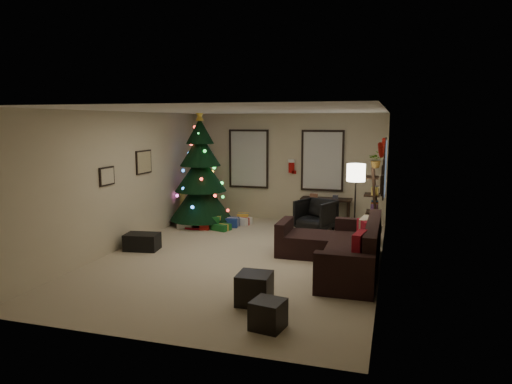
# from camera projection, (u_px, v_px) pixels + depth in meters

# --- Properties ---
(floor) EXTENTS (7.00, 7.00, 0.00)m
(floor) POSITION_uv_depth(u_px,v_px,m) (242.00, 257.00, 8.72)
(floor) COLOR tan
(floor) RESTS_ON ground
(ceiling) EXTENTS (7.00, 7.00, 0.00)m
(ceiling) POSITION_uv_depth(u_px,v_px,m) (241.00, 110.00, 8.31)
(ceiling) COLOR white
(ceiling) RESTS_ON floor
(wall_back) EXTENTS (5.00, 0.00, 5.00)m
(wall_back) POSITION_uv_depth(u_px,v_px,m) (285.00, 168.00, 11.83)
(wall_back) COLOR #C2B493
(wall_back) RESTS_ON floor
(wall_front) EXTENTS (5.00, 0.00, 5.00)m
(wall_front) POSITION_uv_depth(u_px,v_px,m) (142.00, 227.00, 5.20)
(wall_front) COLOR #C2B493
(wall_front) RESTS_ON floor
(wall_left) EXTENTS (0.00, 7.00, 7.00)m
(wall_left) POSITION_uv_depth(u_px,v_px,m) (121.00, 181.00, 9.22)
(wall_left) COLOR #C2B493
(wall_left) RESTS_ON floor
(wall_right) EXTENTS (0.00, 7.00, 7.00)m
(wall_right) POSITION_uv_depth(u_px,v_px,m) (383.00, 192.00, 7.81)
(wall_right) COLOR #C2B493
(wall_right) RESTS_ON floor
(window_back_left) EXTENTS (1.05, 0.06, 1.50)m
(window_back_left) POSITION_uv_depth(u_px,v_px,m) (249.00, 159.00, 12.04)
(window_back_left) COLOR #728CB2
(window_back_left) RESTS_ON wall_back
(window_back_right) EXTENTS (1.05, 0.06, 1.50)m
(window_back_right) POSITION_uv_depth(u_px,v_px,m) (322.00, 161.00, 11.51)
(window_back_right) COLOR #728CB2
(window_back_right) RESTS_ON wall_back
(window_right_wall) EXTENTS (0.06, 0.90, 1.30)m
(window_right_wall) POSITION_uv_depth(u_px,v_px,m) (385.00, 168.00, 10.21)
(window_right_wall) COLOR #728CB2
(window_right_wall) RESTS_ON wall_right
(christmas_tree) EXTENTS (1.52, 1.52, 2.82)m
(christmas_tree) POSITION_uv_depth(u_px,v_px,m) (201.00, 177.00, 11.31)
(christmas_tree) COLOR black
(christmas_tree) RESTS_ON floor
(presents) EXTENTS (1.54, 1.18, 0.30)m
(presents) POSITION_uv_depth(u_px,v_px,m) (215.00, 222.00, 11.25)
(presents) COLOR navy
(presents) RESTS_ON floor
(sofa) EXTENTS (1.87, 2.72, 0.87)m
(sofa) POSITION_uv_depth(u_px,v_px,m) (342.00, 251.00, 8.14)
(sofa) COLOR black
(sofa) RESTS_ON floor
(pillow_red_a) EXTENTS (0.20, 0.48, 0.47)m
(pillow_red_a) POSITION_uv_depth(u_px,v_px,m) (359.00, 248.00, 7.00)
(pillow_red_a) COLOR maroon
(pillow_red_a) RESTS_ON sofa
(pillow_red_b) EXTENTS (0.27, 0.43, 0.42)m
(pillow_red_b) POSITION_uv_depth(u_px,v_px,m) (364.00, 233.00, 7.94)
(pillow_red_b) COLOR maroon
(pillow_red_b) RESTS_ON sofa
(pillow_cream) EXTENTS (0.18, 0.47, 0.46)m
(pillow_cream) POSITION_uv_depth(u_px,v_px,m) (365.00, 230.00, 8.15)
(pillow_cream) COLOR beige
(pillow_cream) RESTS_ON sofa
(ottoman_near) EXTENTS (0.47, 0.47, 0.43)m
(ottoman_near) POSITION_uv_depth(u_px,v_px,m) (254.00, 289.00, 6.48)
(ottoman_near) COLOR black
(ottoman_near) RESTS_ON floor
(ottoman_far) EXTENTS (0.44, 0.44, 0.36)m
(ottoman_far) POSITION_uv_depth(u_px,v_px,m) (268.00, 314.00, 5.71)
(ottoman_far) COLOR black
(ottoman_far) RESTS_ON floor
(desk) EXTENTS (1.22, 0.44, 0.66)m
(desk) POSITION_uv_depth(u_px,v_px,m) (326.00, 201.00, 11.37)
(desk) COLOR black
(desk) RESTS_ON floor
(desk_chair) EXTENTS (0.91, 0.89, 0.73)m
(desk_chair) POSITION_uv_depth(u_px,v_px,m) (316.00, 215.00, 10.83)
(desk_chair) COLOR black
(desk_chair) RESTS_ON floor
(bookshelf) EXTENTS (0.30, 0.48, 1.60)m
(bookshelf) POSITION_uv_depth(u_px,v_px,m) (374.00, 207.00, 9.57)
(bookshelf) COLOR black
(bookshelf) RESTS_ON floor
(potted_plant) EXTENTS (0.45, 0.40, 0.45)m
(potted_plant) POSITION_uv_depth(u_px,v_px,m) (377.00, 157.00, 9.51)
(potted_plant) COLOR #4C4C4C
(potted_plant) RESTS_ON bookshelf
(floor_lamp) EXTENTS (0.36, 0.36, 1.70)m
(floor_lamp) POSITION_uv_depth(u_px,v_px,m) (356.00, 178.00, 9.07)
(floor_lamp) COLOR black
(floor_lamp) RESTS_ON floor
(art_map) EXTENTS (0.04, 0.60, 0.50)m
(art_map) POSITION_uv_depth(u_px,v_px,m) (144.00, 162.00, 9.99)
(art_map) COLOR black
(art_map) RESTS_ON wall_left
(art_abstract) EXTENTS (0.04, 0.45, 0.35)m
(art_abstract) POSITION_uv_depth(u_px,v_px,m) (107.00, 176.00, 8.73)
(art_abstract) COLOR black
(art_abstract) RESTS_ON wall_left
(gallery) EXTENTS (0.03, 1.25, 0.54)m
(gallery) POSITION_uv_depth(u_px,v_px,m) (383.00, 179.00, 7.71)
(gallery) COLOR black
(gallery) RESTS_ON wall_right
(garland) EXTENTS (0.08, 1.90, 0.30)m
(garland) POSITION_uv_depth(u_px,v_px,m) (382.00, 148.00, 7.67)
(garland) COLOR #A5140C
(garland) RESTS_ON wall_right
(stocking_left) EXTENTS (0.20, 0.05, 0.36)m
(stocking_left) POSITION_uv_depth(u_px,v_px,m) (280.00, 161.00, 11.93)
(stocking_left) COLOR #990F0C
(stocking_left) RESTS_ON wall_back
(stocking_right) EXTENTS (0.20, 0.05, 0.36)m
(stocking_right) POSITION_uv_depth(u_px,v_px,m) (292.00, 166.00, 11.72)
(stocking_right) COLOR #990F0C
(stocking_right) RESTS_ON wall_back
(storage_bin) EXTENTS (0.71, 0.52, 0.32)m
(storage_bin) POSITION_uv_depth(u_px,v_px,m) (142.00, 242.00, 9.21)
(storage_bin) COLOR black
(storage_bin) RESTS_ON floor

